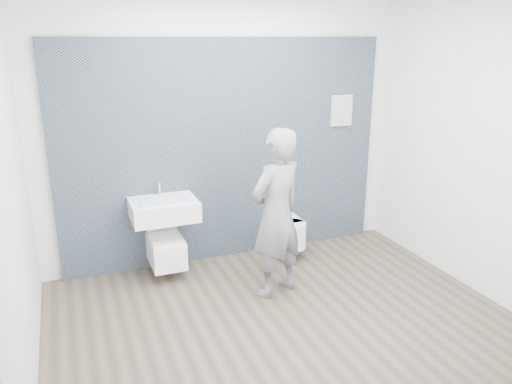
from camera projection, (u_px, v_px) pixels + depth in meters
name	position (u px, v px, depth m)	size (l,w,h in m)	color
ground	(280.00, 317.00, 4.46)	(4.00, 4.00, 0.00)	brown
room_shell	(284.00, 124.00, 3.94)	(4.00, 4.00, 4.00)	silver
tile_wall	(229.00, 254.00, 5.76)	(3.60, 0.06, 2.40)	black
washbasin	(164.00, 209.00, 5.03)	(0.66, 0.49, 0.49)	white
toilet_square	(166.00, 249.00, 5.17)	(0.34, 0.49, 0.64)	white
toilet_rounded	(288.00, 232.00, 5.62)	(0.32, 0.54, 0.29)	white
info_placard	(335.00, 238.00, 6.20)	(0.26, 0.03, 0.35)	white
visitor	(276.00, 214.00, 4.66)	(0.59, 0.39, 1.63)	gray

